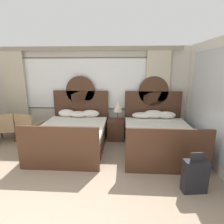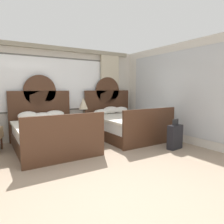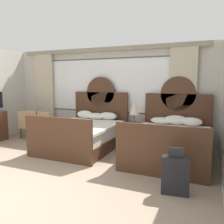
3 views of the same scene
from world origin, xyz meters
The scene contains 9 objects.
ground_plane centered at (0.00, 0.00, 0.00)m, with size 24.00×24.00×0.00m, color gray.
wall_back_window centered at (0.00, 3.98, 1.42)m, with size 6.20×0.22×2.70m.
wall_right_mirror centered at (3.13, 1.72, 1.35)m, with size 0.08×4.58×2.70m.
bed_near_window centered at (-0.13, 2.85, 0.38)m, with size 1.69×2.19×1.84m.
bed_near_mirror centered at (2.08, 2.86, 0.38)m, with size 1.69×2.19×1.84m.
nightstand_between_beds centered at (0.98, 3.50, 0.30)m, with size 0.48×0.51×0.60m.
table_lamp_on_nightstand centered at (1.03, 3.49, 1.03)m, with size 0.27×0.27×0.62m.
book_on_nightstand centered at (1.06, 3.40, 0.61)m, with size 0.18×0.26×0.03m.
suitcase_on_floor centered at (2.42, 1.21, 0.30)m, with size 0.43×0.23×0.73m.
Camera 2 is at (-1.42, -2.08, 1.46)m, focal length 32.57 mm.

